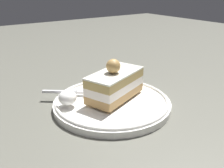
{
  "coord_description": "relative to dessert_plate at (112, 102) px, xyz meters",
  "views": [
    {
      "loc": [
        -0.24,
        -0.33,
        0.23
      ],
      "look_at": [
        0.02,
        0.03,
        0.05
      ],
      "focal_mm": 40.24,
      "sensor_mm": 36.0,
      "label": 1
    }
  ],
  "objects": [
    {
      "name": "whipped_cream_dollop",
      "position": [
        -0.08,
        0.03,
        0.02
      ],
      "size": [
        0.03,
        0.03,
        0.03
      ],
      "primitive_type": "ellipsoid",
      "color": "white",
      "rests_on": "dessert_plate"
    },
    {
      "name": "fork",
      "position": [
        -0.05,
        0.07,
        0.01
      ],
      "size": [
        0.1,
        0.08,
        0.0
      ],
      "color": "silver",
      "rests_on": "dessert_plate"
    },
    {
      "name": "ground_plane",
      "position": [
        -0.02,
        -0.03,
        -0.01
      ],
      "size": [
        2.4,
        2.4,
        0.0
      ],
      "primitive_type": "plane",
      "color": "#57574D"
    },
    {
      "name": "cake_slice",
      "position": [
        0.01,
        0.0,
        0.04
      ],
      "size": [
        0.14,
        0.1,
        0.08
      ],
      "color": "tan",
      "rests_on": "dessert_plate"
    },
    {
      "name": "dessert_plate",
      "position": [
        0.0,
        0.0,
        0.0
      ],
      "size": [
        0.23,
        0.23,
        0.02
      ],
      "color": "white",
      "rests_on": "ground_plane"
    }
  ]
}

